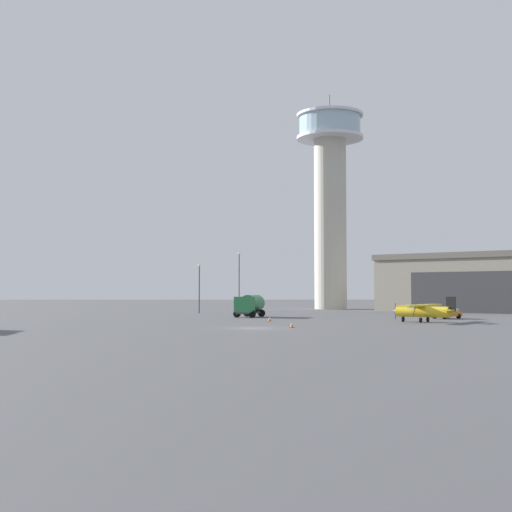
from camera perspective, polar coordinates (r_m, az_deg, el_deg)
ground_plane at (r=65.87m, az=-0.15°, el=-6.11°), size 400.00×400.00×0.00m
control_tower at (r=134.82m, az=6.28°, el=5.71°), size 13.16×13.16×42.64m
hangar at (r=123.14m, az=18.36°, el=-2.15°), size 36.33×34.84×9.95m
airplane_yellow at (r=80.02m, az=13.95°, el=-4.47°), size 7.82×8.72×2.96m
truck_fuel_tanker_green at (r=92.83m, az=-0.51°, el=-4.13°), size 4.51×6.09×3.04m
car_orange at (r=90.88m, az=15.82°, el=-4.66°), size 4.56×3.88×1.37m
light_post_north at (r=109.56m, az=-4.82°, el=-2.32°), size 0.44×0.44×7.95m
light_post_centre at (r=119.73m, az=-1.44°, el=-1.76°), size 0.44×0.44×10.42m
traffic_cone_near_left at (r=80.92m, az=1.16°, el=-5.31°), size 0.36×0.36×0.59m
traffic_cone_near_right at (r=66.98m, az=3.04°, el=-5.81°), size 0.36×0.36×0.58m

